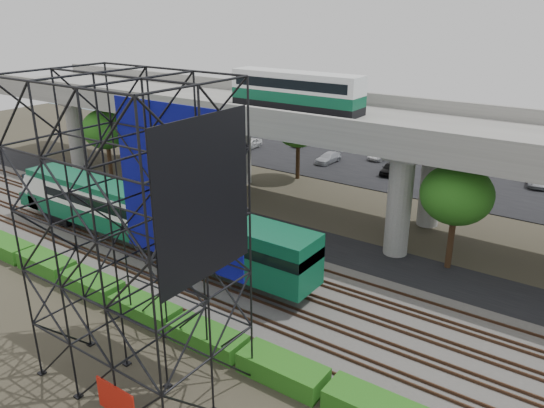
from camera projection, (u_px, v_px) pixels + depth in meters
The scene contains 13 objects.
ground at pixel (183, 283), 35.95m from camera, with size 140.00×140.00×0.00m, color #474233.
ballast_bed at pixel (203, 271), 37.45m from camera, with size 90.00×12.00×0.20m, color slate.
service_road at pixel (272, 232), 43.99m from camera, with size 90.00×5.00×0.08m, color black.
parking_lot at pixel (386, 165), 62.02m from camera, with size 90.00×18.00×0.08m, color black.
harbor_water at pixel (446, 131), 78.90m from camera, with size 140.00×40.00×0.03m, color #486976.
rail_tracks at pixel (203, 268), 37.38m from camera, with size 90.00×9.52×0.16m.
commuter_train at pixel (132, 213), 40.20m from camera, with size 29.30×3.06×4.30m.
overpass at pixel (307, 123), 45.36m from camera, with size 80.00×12.00×12.40m.
scaffold_tower at pixel (134, 242), 24.43m from camera, with size 9.36×6.36×15.00m.
hedge_strip at pixel (145, 309), 31.91m from camera, with size 34.60×1.80×1.20m.
trees at pixel (265, 145), 48.87m from camera, with size 40.94×16.94×7.69m.
suv at pixel (202, 200), 48.97m from camera, with size 2.40×5.21×1.45m, color black.
parked_cars at pixel (391, 162), 60.83m from camera, with size 35.78×9.50×1.31m.
Camera 1 is at (23.09, -22.56, 17.77)m, focal length 35.00 mm.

